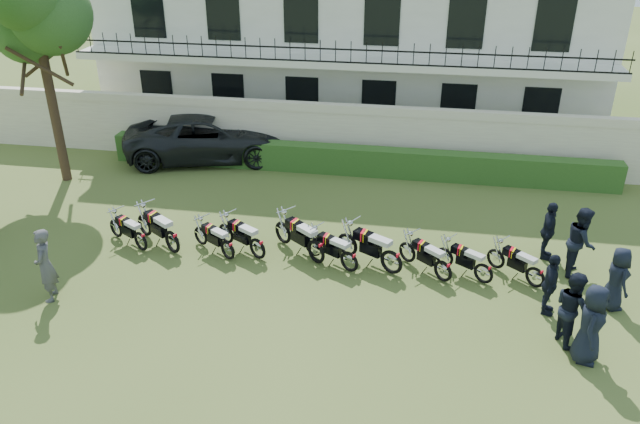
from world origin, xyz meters
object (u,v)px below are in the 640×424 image
object	(u,v)px
tree_west_near	(34,6)
motorcycle_2	(227,246)
motorcycle_4	(316,246)
motorcycle_7	(443,266)
motorcycle_8	(484,269)
officer_3	(617,279)
inspector	(45,265)
officer_2	(550,284)
motorcycle_0	(140,237)
officer_0	(591,324)
officer_4	(581,241)
motorcycle_5	(349,257)
officer_5	(548,231)
officer_1	(572,308)
motorcycle_6	(392,257)
motorcycle_1	(172,237)
motorcycle_9	(536,273)
motorcycle_3	(257,244)
suv	(209,137)

from	to	relation	value
tree_west_near	motorcycle_2	xyz separation A→B (m)	(7.20, -4.33, -5.45)
motorcycle_4	motorcycle_7	xyz separation A→B (m)	(3.37, -0.35, -0.07)
motorcycle_8	officer_3	size ratio (longest dim) A/B	0.92
inspector	officer_2	size ratio (longest dim) A/B	1.20
motorcycle_0	officer_0	size ratio (longest dim) A/B	0.84
officer_2	officer_3	xyz separation A→B (m)	(1.59, 0.50, 0.02)
officer_4	motorcycle_5	bearing A→B (deg)	107.89
motorcycle_7	officer_0	xyz separation A→B (m)	(2.98, -2.57, 0.46)
motorcycle_2	officer_5	distance (m)	8.71
motorcycle_7	officer_1	distance (m)	3.39
inspector	officer_2	xyz separation A→B (m)	(11.96, 1.43, -0.16)
motorcycle_6	officer_3	bearing A→B (deg)	-66.35
motorcycle_1	motorcycle_9	distance (m)	9.69
officer_1	motorcycle_3	bearing A→B (deg)	53.95
motorcycle_1	officer_2	world-z (taller)	officer_2
inspector	officer_4	world-z (taller)	inspector
motorcycle_1	inspector	world-z (taller)	inspector
officer_3	officer_4	size ratio (longest dim) A/B	0.85
motorcycle_2	officer_0	distance (m)	9.18
motorcycle_8	officer_0	distance (m)	3.33
officer_3	tree_west_near	bearing A→B (deg)	60.40
motorcycle_3	motorcycle_7	size ratio (longest dim) A/B	1.16
motorcycle_6	officer_5	size ratio (longest dim) A/B	1.13
motorcycle_1	officer_4	bearing A→B (deg)	-51.02
motorcycle_6	officer_1	bearing A→B (deg)	-87.64
motorcycle_3	suv	xyz separation A→B (m)	(-3.68, 6.95, 0.38)
officer_4	officer_5	bearing A→B (deg)	53.54
motorcycle_0	motorcycle_5	size ratio (longest dim) A/B	0.96
inspector	officer_2	bearing A→B (deg)	78.12
motorcycle_1	motorcycle_2	xyz separation A→B (m)	(1.61, -0.07, -0.09)
suv	officer_0	distance (m)	15.22
motorcycle_8	tree_west_near	bearing A→B (deg)	106.72
motorcycle_2	motorcycle_7	bearing A→B (deg)	-58.37
motorcycle_5	motorcycle_7	distance (m)	2.43
motorcycle_0	motorcycle_1	size ratio (longest dim) A/B	0.88
motorcycle_1	motorcycle_8	world-z (taller)	motorcycle_1
suv	officer_5	bearing A→B (deg)	-130.46
motorcycle_4	motorcycle_5	world-z (taller)	motorcycle_4
motorcycle_5	officer_4	world-z (taller)	officer_4
officer_4	officer_2	bearing A→B (deg)	160.90
officer_1	officer_5	size ratio (longest dim) A/B	1.06
motorcycle_4	motorcycle_8	bearing A→B (deg)	-54.48
tree_west_near	officer_0	bearing A→B (deg)	-23.79
motorcycle_3	motorcycle_9	bearing A→B (deg)	-59.61
officer_1	officer_2	xyz separation A→B (m)	(-0.29, 1.03, -0.09)
motorcycle_8	officer_4	size ratio (longest dim) A/B	0.78
tree_west_near	officer_3	distance (m)	18.41
motorcycle_4	motorcycle_9	distance (m)	5.68
motorcycle_0	motorcycle_8	world-z (taller)	motorcycle_0
officer_1	officer_5	distance (m)	3.68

